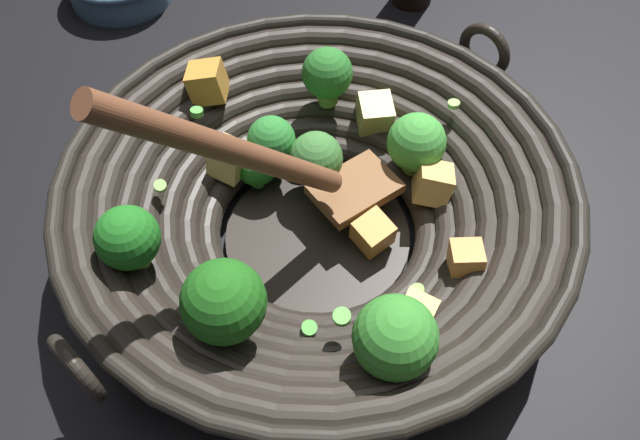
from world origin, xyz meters
TOP-DOWN VIEW (x-y plane):
  - ground_plane at (0.00, 0.00)m, footprint 4.00×4.00m
  - wok at (-0.00, -0.00)m, footprint 0.41×0.41m

SIDE VIEW (x-z plane):
  - ground_plane at x=0.00m, z-range 0.00..0.00m
  - wok at x=0.00m, z-range -0.07..0.18m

